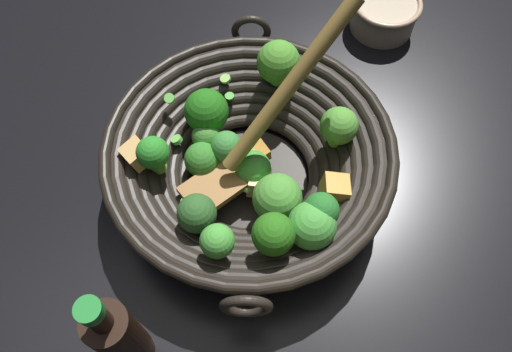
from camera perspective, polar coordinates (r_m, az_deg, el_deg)
The scene contains 4 objects.
ground_plane at distance 0.66m, azimuth -0.71°, elevation -0.61°, with size 4.00×4.00×0.00m, color black.
wok at distance 0.61m, azimuth -0.69°, elevation 1.91°, with size 0.35×0.37×0.23m.
soy_sauce_bottle at distance 0.53m, azimuth -15.31°, elevation -17.27°, with size 0.04×0.04×0.18m.
prep_bowl at distance 0.83m, azimuth 14.42°, elevation 17.55°, with size 0.11×0.11×0.05m.
Camera 1 is at (0.13, 0.29, 0.58)m, focal length 35.10 mm.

